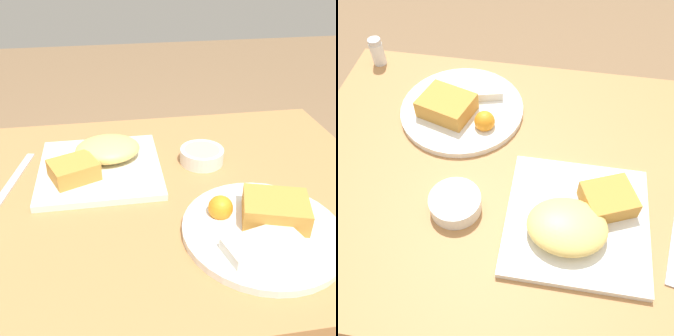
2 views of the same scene
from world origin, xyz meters
The scene contains 5 objects.
dining_table centered at (0.00, 0.00, 0.61)m, with size 0.93×0.68×0.71m.
plate_square_near centered at (0.11, -0.10, 0.73)m, with size 0.25×0.25×0.06m.
plate_oval_far centered at (-0.16, 0.15, 0.73)m, with size 0.27×0.27×0.05m.
sauce_ramekin centered at (-0.11, -0.10, 0.73)m, with size 0.09×0.09×0.03m.
butter_knife centered at (0.29, -0.08, 0.72)m, with size 0.06×0.20×0.00m.
Camera 1 is at (0.08, 0.63, 1.16)m, focal length 42.00 mm.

